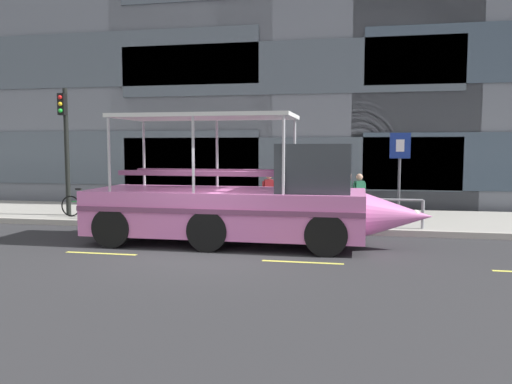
# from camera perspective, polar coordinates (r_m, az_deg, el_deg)

# --- Properties ---
(ground_plane) EXTENTS (120.00, 120.00, 0.00)m
(ground_plane) POSITION_cam_1_polar(r_m,az_deg,el_deg) (12.65, -5.42, -6.54)
(ground_plane) COLOR #2B2B2D
(sidewalk) EXTENTS (32.00, 4.80, 0.18)m
(sidewalk) POSITION_cam_1_polar(r_m,az_deg,el_deg) (18.00, -0.31, -2.75)
(sidewalk) COLOR #99968E
(sidewalk) RESTS_ON ground_plane
(curb_edge) EXTENTS (32.00, 0.18, 0.18)m
(curb_edge) POSITION_cam_1_polar(r_m,az_deg,el_deg) (15.59, -2.14, -3.97)
(curb_edge) COLOR #B2ADA3
(curb_edge) RESTS_ON ground_plane
(lane_centreline) EXTENTS (25.80, 0.12, 0.01)m
(lane_centreline) POSITION_cam_1_polar(r_m,az_deg,el_deg) (11.96, -6.45, -7.21)
(lane_centreline) COLOR #DBD64C
(lane_centreline) RESTS_ON ground_plane
(curb_guardrail) EXTENTS (10.33, 0.09, 0.86)m
(curb_guardrail) POSITION_cam_1_polar(r_m,az_deg,el_deg) (15.77, -0.86, -1.42)
(curb_guardrail) COLOR gray
(curb_guardrail) RESTS_ON sidewalk
(traffic_light_pole) EXTENTS (0.24, 0.46, 4.31)m
(traffic_light_pole) POSITION_cam_1_polar(r_m,az_deg,el_deg) (18.69, -20.30, 5.50)
(traffic_light_pole) COLOR black
(traffic_light_pole) RESTS_ON sidewalk
(parking_sign) EXTENTS (0.60, 0.12, 2.76)m
(parking_sign) POSITION_cam_1_polar(r_m,az_deg,el_deg) (15.99, 15.58, 3.14)
(parking_sign) COLOR #4C4F54
(parking_sign) RESTS_ON sidewalk
(leaned_bicycle) EXTENTS (1.74, 0.46, 0.96)m
(leaned_bicycle) POSITION_cam_1_polar(r_m,az_deg,el_deg) (18.21, -18.38, -1.44)
(leaned_bicycle) COLOR black
(leaned_bicycle) RESTS_ON sidewalk
(duck_tour_boat) EXTENTS (8.90, 2.51, 3.36)m
(duck_tour_boat) POSITION_cam_1_polar(r_m,az_deg,el_deg) (13.37, -1.08, -1.14)
(duck_tour_boat) COLOR pink
(duck_tour_boat) RESTS_ON ground_plane
(pedestrian_near_bow) EXTENTS (0.39, 0.28, 1.51)m
(pedestrian_near_bow) POSITION_cam_1_polar(r_m,az_deg,el_deg) (16.40, 11.32, -0.09)
(pedestrian_near_bow) COLOR #47423D
(pedestrian_near_bow) RESTS_ON sidewalk
(pedestrian_mid_left) EXTENTS (0.42, 0.24, 1.50)m
(pedestrian_mid_left) POSITION_cam_1_polar(r_m,az_deg,el_deg) (16.99, 1.42, 0.16)
(pedestrian_mid_left) COLOR #47423D
(pedestrian_mid_left) RESTS_ON sidewalk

